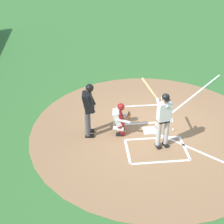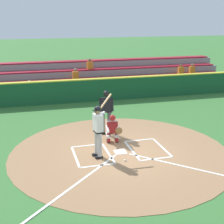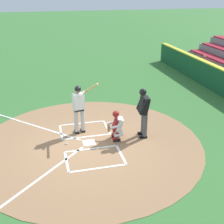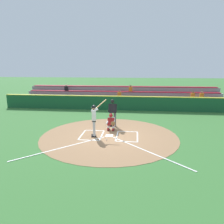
% 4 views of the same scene
% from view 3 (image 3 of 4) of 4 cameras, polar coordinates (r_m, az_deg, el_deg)
% --- Properties ---
extents(ground_plane, '(120.00, 120.00, 0.00)m').
position_cam_3_polar(ground_plane, '(10.50, -4.52, -6.03)').
color(ground_plane, '#387033').
extents(dirt_circle, '(8.00, 8.00, 0.01)m').
position_cam_3_polar(dirt_circle, '(10.50, -4.52, -6.00)').
color(dirt_circle, '#99704C').
rests_on(dirt_circle, ground).
extents(home_plate_and_chalk, '(7.93, 4.91, 0.01)m').
position_cam_3_polar(home_plate_and_chalk, '(10.42, -9.33, -6.47)').
color(home_plate_and_chalk, white).
rests_on(home_plate_and_chalk, dirt_circle).
extents(batter, '(0.86, 0.86, 2.13)m').
position_cam_3_polar(batter, '(10.77, -6.44, 1.16)').
color(batter, '#BCBCBC').
rests_on(batter, ground).
extents(catcher, '(0.59, 0.66, 1.13)m').
position_cam_3_polar(catcher, '(10.42, 0.84, -2.53)').
color(catcher, black).
rests_on(catcher, ground).
extents(plate_umpire, '(0.60, 0.45, 1.86)m').
position_cam_3_polar(plate_umpire, '(10.51, 6.19, 0.47)').
color(plate_umpire, '#4C4C51').
rests_on(plate_umpire, ground).
extents(baseball, '(0.07, 0.07, 0.07)m').
position_cam_3_polar(baseball, '(10.47, -8.86, -6.14)').
color(baseball, white).
rests_on(baseball, ground).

